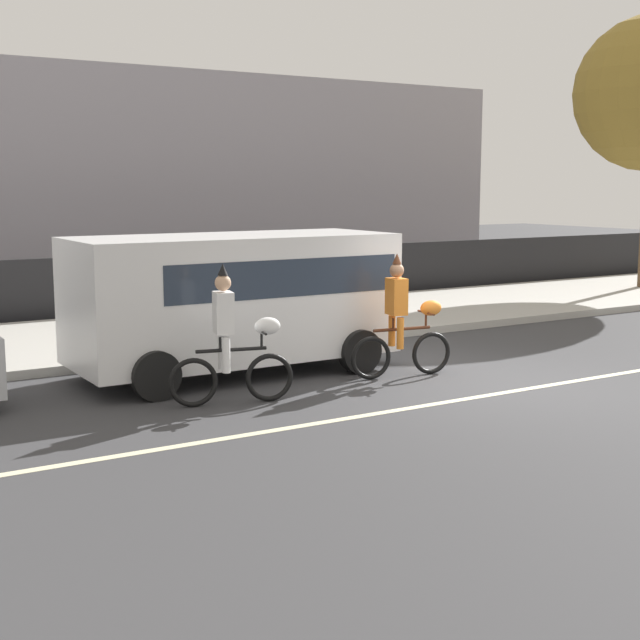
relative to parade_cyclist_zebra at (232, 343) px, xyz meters
The scene contains 8 objects.
ground_plane 3.95m from the parade_cyclist_zebra, 14.32° to the right, with size 80.00×80.00×0.00m, color #38383A.
road_centre_line 4.10m from the parade_cyclist_zebra, 21.25° to the right, with size 36.00×0.14×0.01m, color beige.
sidewalk_curb 6.73m from the parade_cyclist_zebra, 55.99° to the left, with size 60.00×5.00×0.15m, color #ADAAA3.
fence_line 9.24m from the parade_cyclist_zebra, 66.11° to the left, with size 40.00×0.08×1.40m, color black.
building_backdrop 17.31m from the parade_cyclist_zebra, 83.29° to the left, with size 28.00×8.00×6.16m, color #99939E.
parade_cyclist_zebra is the anchor object (origin of this frame).
parade_cyclist_orange 3.01m from the parade_cyclist_zebra, ahead, with size 1.71×0.53×1.92m.
parked_van_white 2.04m from the parade_cyclist_zebra, 61.20° to the left, with size 5.00×2.22×2.18m.
Camera 1 is at (-8.93, -9.69, 2.96)m, focal length 50.00 mm.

